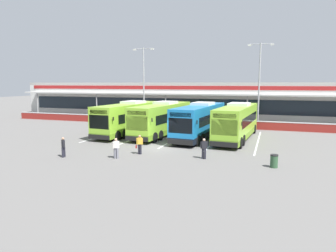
% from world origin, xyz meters
% --- Properties ---
extents(ground_plane, '(200.00, 200.00, 0.00)m').
position_xyz_m(ground_plane, '(0.00, 0.00, 0.00)').
color(ground_plane, '#605E5B').
extents(terminal_building, '(70.00, 13.00, 6.00)m').
position_xyz_m(terminal_building, '(-0.00, 26.91, 3.01)').
color(terminal_building, silver).
rests_on(terminal_building, ground).
extents(red_barrier_wall, '(60.00, 0.40, 1.10)m').
position_xyz_m(red_barrier_wall, '(0.00, 14.50, 0.56)').
color(red_barrier_wall, maroon).
rests_on(red_barrier_wall, ground).
extents(coach_bus_leftmost, '(3.66, 12.30, 3.78)m').
position_xyz_m(coach_bus_leftmost, '(-6.16, 6.41, 1.79)').
color(coach_bus_leftmost, '#8CC633').
rests_on(coach_bus_leftmost, ground).
extents(coach_bus_left_centre, '(3.66, 12.30, 3.78)m').
position_xyz_m(coach_bus_left_centre, '(-2.20, 6.76, 1.79)').
color(coach_bus_left_centre, '#8CC633').
rests_on(coach_bus_left_centre, ground).
extents(coach_bus_centre, '(3.66, 12.30, 3.78)m').
position_xyz_m(coach_bus_centre, '(2.26, 6.47, 1.79)').
color(coach_bus_centre, '#1972B7').
rests_on(coach_bus_centre, ground).
extents(coach_bus_right_centre, '(3.66, 12.30, 3.78)m').
position_xyz_m(coach_bus_right_centre, '(6.18, 6.72, 1.79)').
color(coach_bus_right_centre, '#8CC633').
rests_on(coach_bus_right_centre, ground).
extents(bay_stripe_far_west, '(0.14, 13.00, 0.01)m').
position_xyz_m(bay_stripe_far_west, '(-8.40, 6.00, 0.00)').
color(bay_stripe_far_west, silver).
rests_on(bay_stripe_far_west, ground).
extents(bay_stripe_west, '(0.14, 13.00, 0.01)m').
position_xyz_m(bay_stripe_west, '(-4.20, 6.00, 0.00)').
color(bay_stripe_west, silver).
rests_on(bay_stripe_west, ground).
extents(bay_stripe_mid_west, '(0.14, 13.00, 0.01)m').
position_xyz_m(bay_stripe_mid_west, '(0.00, 6.00, 0.00)').
color(bay_stripe_mid_west, silver).
rests_on(bay_stripe_mid_west, ground).
extents(bay_stripe_centre, '(0.14, 13.00, 0.01)m').
position_xyz_m(bay_stripe_centre, '(4.20, 6.00, 0.00)').
color(bay_stripe_centre, silver).
rests_on(bay_stripe_centre, ground).
extents(bay_stripe_mid_east, '(0.14, 13.00, 0.01)m').
position_xyz_m(bay_stripe_mid_east, '(8.40, 6.00, 0.00)').
color(bay_stripe_mid_east, silver).
rests_on(bay_stripe_mid_east, ground).
extents(pedestrian_with_handbag, '(0.65, 0.40, 1.62)m').
position_xyz_m(pedestrian_with_handbag, '(-0.71, -2.97, 0.86)').
color(pedestrian_with_handbag, black).
rests_on(pedestrian_with_handbag, ground).
extents(pedestrian_in_dark_coat, '(0.44, 0.45, 1.62)m').
position_xyz_m(pedestrian_in_dark_coat, '(-1.85, -4.93, 0.87)').
color(pedestrian_in_dark_coat, slate).
rests_on(pedestrian_in_dark_coat, ground).
extents(pedestrian_child, '(0.46, 0.42, 1.62)m').
position_xyz_m(pedestrian_child, '(-6.02, -5.92, 0.87)').
color(pedestrian_child, black).
rests_on(pedestrian_child, ground).
extents(pedestrian_near_bin, '(0.53, 0.33, 1.62)m').
position_xyz_m(pedestrian_near_bin, '(4.72, -2.82, 0.87)').
color(pedestrian_near_bin, black).
rests_on(pedestrian_near_bin, ground).
extents(lamp_post_west, '(3.24, 0.28, 11.00)m').
position_xyz_m(lamp_post_west, '(-8.53, 16.16, 6.29)').
color(lamp_post_west, '#9E9EA3').
rests_on(lamp_post_west, ground).
extents(lamp_post_centre, '(3.24, 0.28, 11.00)m').
position_xyz_m(lamp_post_centre, '(7.87, 16.04, 6.29)').
color(lamp_post_centre, '#9E9EA3').
rests_on(lamp_post_centre, ground).
extents(litter_bin, '(0.54, 0.54, 0.93)m').
position_xyz_m(litter_bin, '(9.92, -3.69, 0.47)').
color(litter_bin, '#2D5133').
rests_on(litter_bin, ground).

